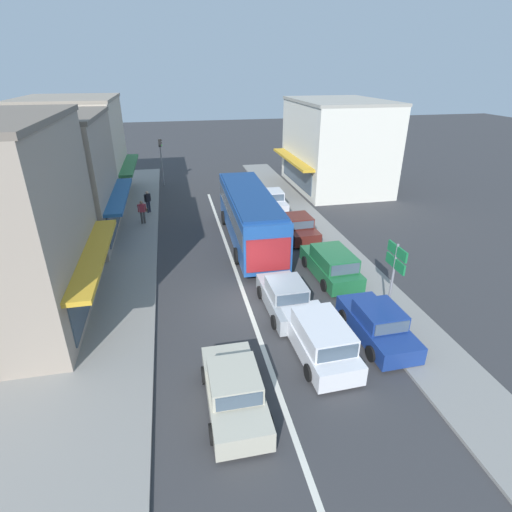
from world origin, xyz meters
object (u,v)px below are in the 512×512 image
at_px(city_bus, 250,213).
at_px(pedestrian_with_handbag_near, 142,211).
at_px(parked_wagon_kerb_second, 331,265).
at_px(sedan_queue_gap_filler, 286,298).
at_px(directional_road_sign, 395,264).
at_px(parked_sedan_kerb_front, 377,324).
at_px(wagon_behind_bus_near, 320,338).
at_px(pedestrian_browsing_midblock, 148,200).
at_px(parked_sedan_kerb_rear, 272,200).
at_px(parked_sedan_kerb_third, 297,227).
at_px(sedan_adjacent_lane_trail, 234,390).
at_px(traffic_light_downstreet, 161,154).

relative_size(city_bus, pedestrian_with_handbag_near, 6.69).
distance_m(parked_wagon_kerb_second, pedestrian_with_handbag_near, 14.02).
relative_size(sedan_queue_gap_filler, parked_wagon_kerb_second, 0.93).
bearing_deg(directional_road_sign, parked_sedan_kerb_front, -133.97).
distance_m(wagon_behind_bus_near, pedestrian_browsing_midblock, 19.24).
xyz_separation_m(city_bus, parked_sedan_kerb_rear, (2.92, 6.01, -1.22)).
distance_m(city_bus, sedan_queue_gap_filler, 8.15).
height_order(parked_sedan_kerb_third, directional_road_sign, directional_road_sign).
distance_m(wagon_behind_bus_near, directional_road_sign, 4.50).
relative_size(wagon_behind_bus_near, parked_sedan_kerb_rear, 1.08).
xyz_separation_m(sedan_adjacent_lane_trail, parked_sedan_kerb_third, (6.26, 13.37, 0.00)).
bearing_deg(parked_sedan_kerb_rear, parked_sedan_kerb_third, -87.55).
bearing_deg(parked_wagon_kerb_second, wagon_behind_bus_near, -115.53).
bearing_deg(parked_sedan_kerb_rear, parked_wagon_kerb_second, -88.38).
relative_size(parked_sedan_kerb_rear, pedestrian_with_handbag_near, 2.60).
xyz_separation_m(city_bus, sedan_adjacent_lane_trail, (-3.10, -13.20, -1.22)).
xyz_separation_m(parked_sedan_kerb_rear, traffic_light_downstreet, (-8.22, 8.72, 2.19)).
relative_size(parked_sedan_kerb_rear, pedestrian_browsing_midblock, 2.60).
bearing_deg(parked_sedan_kerb_rear, parked_sedan_kerb_front, -89.28).
xyz_separation_m(sedan_queue_gap_filler, parked_wagon_kerb_second, (3.18, 2.54, 0.08)).
relative_size(wagon_behind_bus_near, pedestrian_browsing_midblock, 2.80).
height_order(parked_sedan_kerb_front, pedestrian_browsing_midblock, pedestrian_browsing_midblock).
xyz_separation_m(parked_wagon_kerb_second, traffic_light_downstreet, (-8.55, 20.24, 2.11)).
bearing_deg(city_bus, pedestrian_browsing_midblock, 133.77).
height_order(sedan_queue_gap_filler, pedestrian_browsing_midblock, pedestrian_browsing_midblock).
bearing_deg(pedestrian_browsing_midblock, parked_wagon_kerb_second, -51.66).
xyz_separation_m(sedan_adjacent_lane_trail, directional_road_sign, (7.31, 3.53, 2.04)).
bearing_deg(pedestrian_browsing_midblock, directional_road_sign, -57.00).
bearing_deg(wagon_behind_bus_near, traffic_light_downstreet, 102.58).
height_order(city_bus, pedestrian_browsing_midblock, city_bus).
height_order(sedan_queue_gap_filler, parked_wagon_kerb_second, parked_wagon_kerb_second).
distance_m(directional_road_sign, pedestrian_browsing_midblock, 19.57).
relative_size(sedan_adjacent_lane_trail, parked_sedan_kerb_third, 0.99).
relative_size(wagon_behind_bus_near, directional_road_sign, 1.27).
height_order(wagon_behind_bus_near, parked_sedan_kerb_front, wagon_behind_bus_near).
distance_m(parked_sedan_kerb_front, pedestrian_with_handbag_near, 18.07).
bearing_deg(parked_sedan_kerb_third, directional_road_sign, -83.91).
height_order(parked_sedan_kerb_front, parked_sedan_kerb_rear, same).
height_order(parked_wagon_kerb_second, traffic_light_downstreet, traffic_light_downstreet).
distance_m(city_bus, sedan_adjacent_lane_trail, 13.61).
height_order(sedan_adjacent_lane_trail, parked_wagon_kerb_second, parked_wagon_kerb_second).
relative_size(parked_sedan_kerb_rear, traffic_light_downstreet, 1.01).
distance_m(parked_sedan_kerb_third, traffic_light_downstreet, 16.98).
bearing_deg(wagon_behind_bus_near, pedestrian_with_handbag_near, 114.68).
height_order(city_bus, parked_wagon_kerb_second, city_bus).
distance_m(wagon_behind_bus_near, parked_sedan_kerb_front, 2.68).
bearing_deg(parked_sedan_kerb_third, parked_wagon_kerb_second, -89.22).
relative_size(wagon_behind_bus_near, sedan_queue_gap_filler, 1.08).
bearing_deg(city_bus, parked_sedan_kerb_rear, 64.09).
bearing_deg(pedestrian_browsing_midblock, sedan_adjacent_lane_trail, -80.56).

